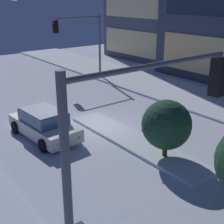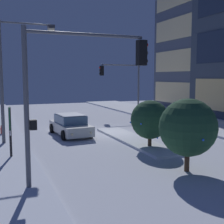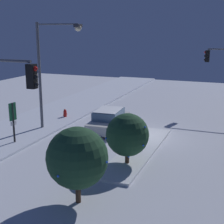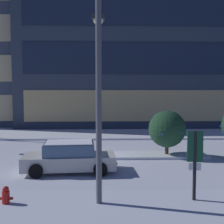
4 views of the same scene
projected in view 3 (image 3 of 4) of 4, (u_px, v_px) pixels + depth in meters
name	position (u px, v px, depth m)	size (l,w,h in m)	color
ground	(146.00, 137.00, 21.95)	(52.00, 52.00, 0.00)	silver
curb_strip_near	(35.00, 123.00, 25.04)	(52.00, 5.20, 0.14)	silver
median_strip	(139.00, 150.00, 19.30)	(9.00, 1.80, 0.14)	silver
car_near	(109.00, 120.00, 23.36)	(4.67, 2.34, 1.49)	silver
street_lamp_arched	(51.00, 61.00, 22.26)	(0.56, 3.34, 7.41)	#565960
fire_hydrant	(65.00, 114.00, 26.56)	(0.48, 0.26, 0.75)	red
parking_info_sign	(13.00, 118.00, 20.22)	(0.55, 0.12, 2.61)	black
decorated_tree_median	(77.00, 158.00, 13.19)	(2.52, 2.57, 3.19)	#473323
decorated_tree_left_of_median	(127.00, 135.00, 16.99)	(2.23, 2.23, 2.78)	#473323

